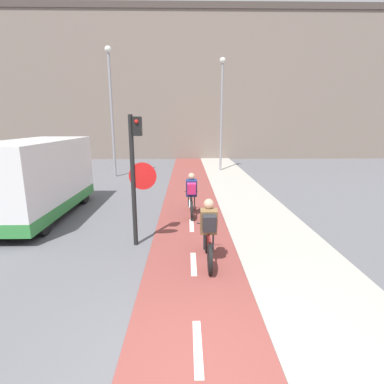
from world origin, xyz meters
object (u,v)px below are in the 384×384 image
(cyclist_near, at_px, (208,233))
(street_lamp_sidewalk, at_px, (222,104))
(traffic_light_pole, at_px, (136,167))
(van, at_px, (38,180))
(cyclist_far, at_px, (191,195))
(street_lamp_far, at_px, (111,100))

(cyclist_near, bearing_deg, street_lamp_sidewalk, 82.50)
(cyclist_near, bearing_deg, traffic_light_pole, 148.20)
(traffic_light_pole, bearing_deg, cyclist_near, -31.80)
(traffic_light_pole, height_order, street_lamp_sidewalk, street_lamp_sidewalk)
(traffic_light_pole, relative_size, van, 0.63)
(street_lamp_sidewalk, distance_m, van, 12.07)
(cyclist_far, bearing_deg, traffic_light_pole, -119.79)
(van, bearing_deg, street_lamp_sidewalk, 53.50)
(street_lamp_far, relative_size, cyclist_far, 4.20)
(traffic_light_pole, xyz_separation_m, street_lamp_sidewalk, (3.38, 11.80, 2.15))
(traffic_light_pole, height_order, street_lamp_far, street_lamp_far)
(street_lamp_far, relative_size, cyclist_near, 4.03)
(street_lamp_sidewalk, bearing_deg, cyclist_near, -97.50)
(street_lamp_sidewalk, distance_m, cyclist_far, 10.21)
(street_lamp_far, height_order, street_lamp_sidewalk, street_lamp_far)
(traffic_light_pole, distance_m, street_lamp_far, 10.55)
(cyclist_near, xyz_separation_m, cyclist_far, (-0.31, 3.45, -0.01))
(cyclist_near, height_order, van, van)
(cyclist_far, bearing_deg, street_lamp_far, 119.59)
(cyclist_far, bearing_deg, van, -179.92)
(street_lamp_far, bearing_deg, cyclist_near, -67.34)
(cyclist_far, height_order, van, van)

